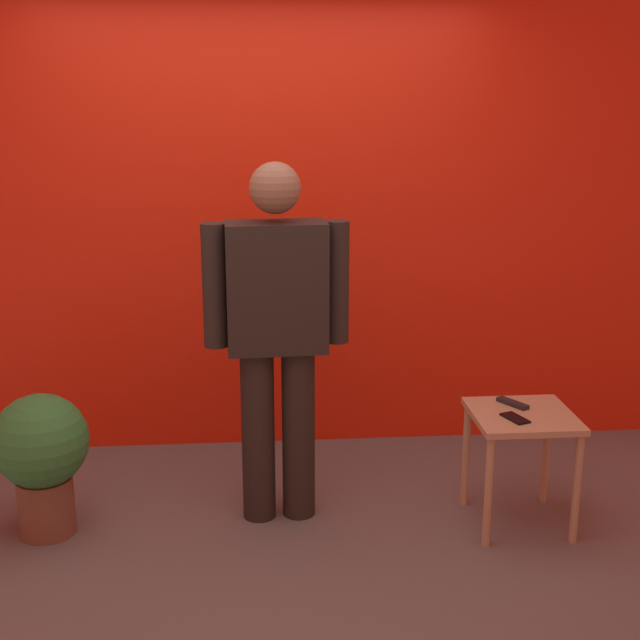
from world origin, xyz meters
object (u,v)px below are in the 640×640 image
(side_table, at_px, (521,432))
(cell_phone, at_px, (515,418))
(tv_remote, at_px, (513,403))
(potted_plant, at_px, (42,453))
(standing_person, at_px, (277,326))

(side_table, relative_size, cell_phone, 3.93)
(cell_phone, distance_m, tv_remote, 0.18)
(cell_phone, xyz_separation_m, potted_plant, (-2.18, 0.16, -0.16))
(cell_phone, relative_size, tv_remote, 0.85)
(standing_person, distance_m, tv_remote, 1.19)
(standing_person, xyz_separation_m, side_table, (1.14, -0.17, -0.50))
(standing_person, height_order, cell_phone, standing_person)
(standing_person, distance_m, potted_plant, 1.23)
(standing_person, bearing_deg, side_table, -8.62)
(side_table, distance_m, potted_plant, 2.24)
(standing_person, height_order, potted_plant, standing_person)
(standing_person, relative_size, side_table, 3.04)
(tv_remote, bearing_deg, side_table, -113.04)
(standing_person, relative_size, cell_phone, 11.96)
(standing_person, height_order, tv_remote, standing_person)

